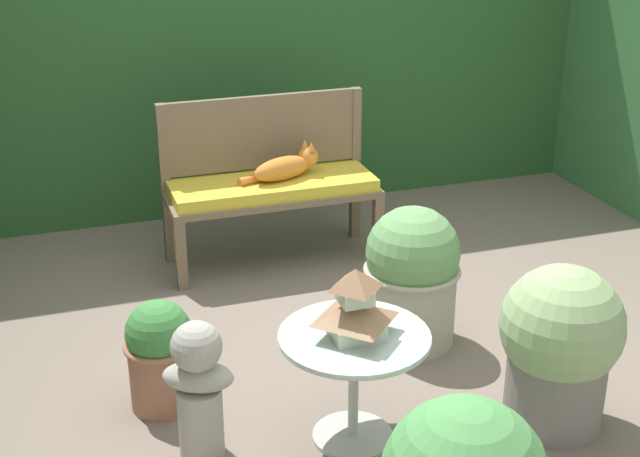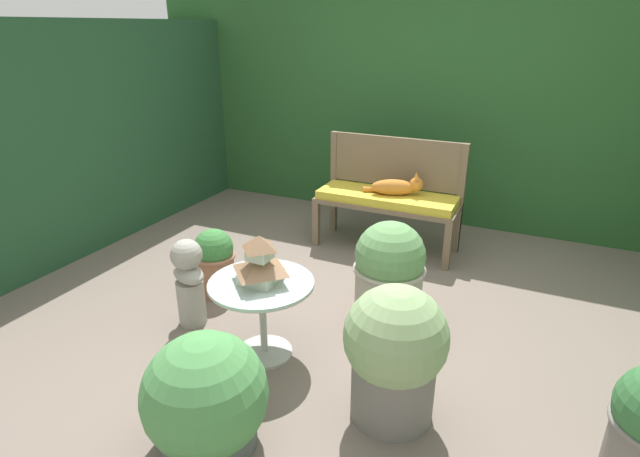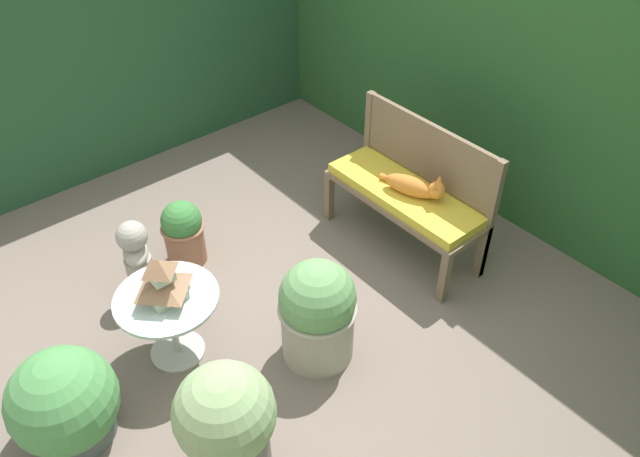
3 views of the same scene
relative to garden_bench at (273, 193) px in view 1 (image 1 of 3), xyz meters
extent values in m
plane|color=#75665B|center=(0.09, -1.22, -0.46)|extent=(30.00, 30.00, 0.00)
cube|color=#285628|center=(0.09, 1.44, 0.68)|extent=(6.40, 1.06, 2.28)
cube|color=brown|center=(-0.62, -0.20, -0.25)|extent=(0.06, 0.06, 0.43)
cube|color=brown|center=(0.62, -0.20, -0.25)|extent=(0.06, 0.06, 0.43)
cube|color=brown|center=(-0.62, 0.20, -0.25)|extent=(0.06, 0.06, 0.43)
cube|color=brown|center=(0.62, 0.20, -0.25)|extent=(0.06, 0.06, 0.43)
cube|color=brown|center=(0.00, 0.00, -0.01)|extent=(1.29, 0.47, 0.04)
cube|color=gold|center=(0.00, 0.00, 0.05)|extent=(1.24, 0.43, 0.07)
cube|color=brown|center=(-0.62, 0.21, 0.05)|extent=(0.06, 0.06, 1.01)
cube|color=brown|center=(0.62, 0.21, 0.05)|extent=(0.06, 0.06, 1.01)
cube|color=brown|center=(0.00, 0.21, 0.32)|extent=(1.24, 0.04, 0.46)
ellipsoid|color=orange|center=(0.06, -0.01, 0.15)|extent=(0.43, 0.27, 0.14)
sphere|color=orange|center=(0.25, 0.05, 0.19)|extent=(0.13, 0.13, 0.13)
cone|color=orange|center=(0.24, 0.08, 0.26)|extent=(0.05, 0.05, 0.06)
cone|color=orange|center=(0.26, 0.02, 0.26)|extent=(0.05, 0.05, 0.06)
cylinder|color=orange|center=(-0.11, -0.01, 0.11)|extent=(0.23, 0.12, 0.05)
cylinder|color=#B7B7B2|center=(-0.18, -1.89, -0.45)|extent=(0.36, 0.36, 0.02)
cylinder|color=#B7B7B2|center=(-0.18, -1.89, -0.20)|extent=(0.04, 0.04, 0.51)
cylinder|color=silver|center=(-0.18, -1.89, 0.05)|extent=(0.65, 0.65, 0.01)
torus|color=#B7B7B2|center=(-0.18, -1.89, 0.04)|extent=(0.65, 0.65, 0.02)
cube|color=#B2BCA8|center=(-0.18, -1.89, 0.10)|extent=(0.21, 0.21, 0.07)
pyramid|color=#936B4C|center=(-0.18, -1.89, 0.17)|extent=(0.29, 0.29, 0.08)
cube|color=#B2BCA8|center=(-0.18, -1.89, 0.24)|extent=(0.13, 0.13, 0.06)
pyramid|color=#936B4C|center=(-0.18, -1.89, 0.32)|extent=(0.18, 0.18, 0.09)
cylinder|color=#A39E93|center=(-0.83, -1.79, -0.30)|extent=(0.19, 0.19, 0.32)
ellipsoid|color=#A39E93|center=(-0.83, -1.79, -0.08)|extent=(0.35, 0.28, 0.12)
sphere|color=#A39E93|center=(-0.83, -1.79, 0.07)|extent=(0.22, 0.22, 0.22)
cylinder|color=slate|center=(0.72, -2.06, -0.26)|extent=(0.44, 0.44, 0.40)
torus|color=slate|center=(0.72, -2.06, -0.07)|extent=(0.48, 0.48, 0.03)
sphere|color=#89A870|center=(0.72, -2.06, 0.03)|extent=(0.54, 0.54, 0.54)
cylinder|color=#ADA393|center=(0.41, -1.18, -0.25)|extent=(0.47, 0.47, 0.42)
torus|color=#ADA393|center=(0.41, -1.18, -0.05)|extent=(0.50, 0.50, 0.03)
sphere|color=#66995B|center=(0.41, -1.18, 0.04)|extent=(0.48, 0.48, 0.48)
cylinder|color=#9E664C|center=(-0.92, -1.37, -0.29)|extent=(0.29, 0.29, 0.33)
torus|color=#9E664C|center=(-0.92, -1.37, -0.14)|extent=(0.33, 0.33, 0.03)
sphere|color=#3D7F3D|center=(-0.92, -1.37, -0.08)|extent=(0.30, 0.30, 0.30)
camera|label=1|loc=(-1.35, -4.93, 1.92)|focal=50.00mm
camera|label=2|loc=(1.28, -4.15, 1.50)|focal=28.00mm
camera|label=3|loc=(2.45, -2.87, 2.80)|focal=35.00mm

